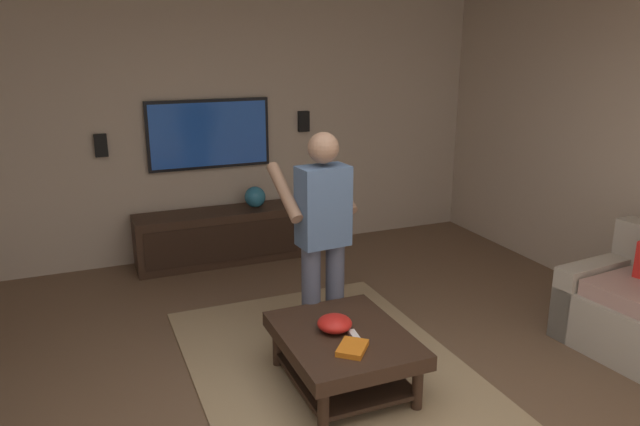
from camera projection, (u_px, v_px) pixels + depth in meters
name	position (u px, v px, depth m)	size (l,w,h in m)	color
wall_back_tv	(202.00, 128.00, 6.21)	(0.10, 6.44, 2.74)	#BCA893
area_rug	(331.00, 371.00, 4.23)	(2.69, 1.86, 0.01)	#9E8460
coffee_table	(343.00, 347.00, 3.97)	(1.00, 0.80, 0.40)	#332116
media_console	(219.00, 237.00, 6.24)	(0.45, 1.70, 0.55)	#332116
tv	(209.00, 134.00, 6.16)	(0.05, 1.26, 0.71)	black
person_standing	(322.00, 229.00, 4.33)	(0.57, 0.57, 1.64)	#4C5166
bowl	(335.00, 323.00, 3.95)	(0.23, 0.23, 0.10)	red
remote_white	(355.00, 336.00, 3.87)	(0.15, 0.04, 0.02)	white
book	(352.00, 348.00, 3.70)	(0.22, 0.16, 0.04)	orange
vase_round	(255.00, 197.00, 6.29)	(0.22, 0.22, 0.22)	teal
wall_speaker_left	(304.00, 121.00, 6.54)	(0.06, 0.12, 0.22)	black
wall_speaker_right	(101.00, 145.00, 5.80)	(0.06, 0.12, 0.22)	black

